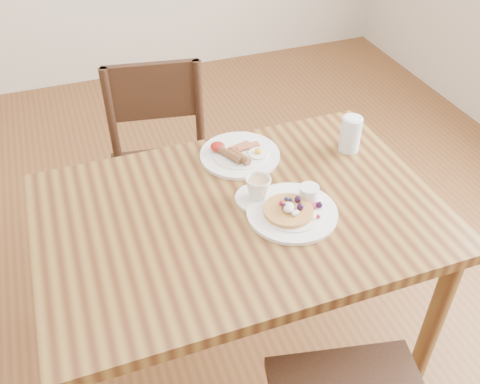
{
  "coord_description": "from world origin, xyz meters",
  "views": [
    {
      "loc": [
        -0.41,
        -1.13,
        1.8
      ],
      "look_at": [
        0.0,
        0.0,
        0.82
      ],
      "focal_mm": 40.0,
      "sensor_mm": 36.0,
      "label": 1
    }
  ],
  "objects": [
    {
      "name": "dining_table",
      "position": [
        0.0,
        0.0,
        0.65
      ],
      "size": [
        1.2,
        0.8,
        0.75
      ],
      "color": "brown",
      "rests_on": "ground"
    },
    {
      "name": "ground",
      "position": [
        0.0,
        0.0,
        0.0
      ],
      "size": [
        5.0,
        5.0,
        0.0
      ],
      "primitive_type": "plane",
      "color": "brown",
      "rests_on": "ground"
    },
    {
      "name": "teacup_saucer",
      "position": [
        0.07,
        0.03,
        0.78
      ],
      "size": [
        0.14,
        0.14,
        0.08
      ],
      "color": "white",
      "rests_on": "dining_table"
    },
    {
      "name": "breakfast_plate",
      "position": [
        0.09,
        0.26,
        0.76
      ],
      "size": [
        0.27,
        0.27,
        0.04
      ],
      "color": "white",
      "rests_on": "dining_table"
    },
    {
      "name": "water_glass",
      "position": [
        0.46,
        0.17,
        0.81
      ],
      "size": [
        0.07,
        0.07,
        0.12
      ],
      "primitive_type": "cylinder",
      "color": "silver",
      "rests_on": "dining_table"
    },
    {
      "name": "pancake_plate",
      "position": [
        0.14,
        -0.07,
        0.76
      ],
      "size": [
        0.27,
        0.27,
        0.06
      ],
      "color": "white",
      "rests_on": "dining_table"
    },
    {
      "name": "chair_far",
      "position": [
        -0.1,
        0.65,
        0.49
      ],
      "size": [
        0.48,
        0.48,
        0.88
      ],
      "rotation": [
        0.0,
        0.0,
        2.98
      ],
      "color": "#341F12",
      "rests_on": "ground"
    }
  ]
}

